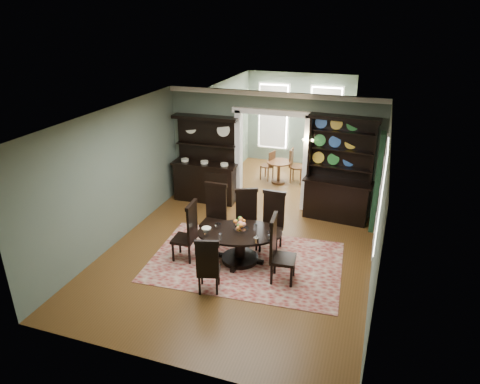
# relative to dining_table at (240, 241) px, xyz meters

# --- Properties ---
(room) EXTENTS (5.51, 6.01, 3.01)m
(room) POSITION_rel_dining_table_xyz_m (-0.13, 0.00, 1.10)
(room) COLOR brown
(room) RESTS_ON ground
(parlor) EXTENTS (3.51, 3.50, 3.01)m
(parlor) POSITION_rel_dining_table_xyz_m (-0.13, 5.49, 1.04)
(parlor) COLOR brown
(parlor) RESTS_ON ground
(doorway_trim) EXTENTS (2.08, 0.25, 2.57)m
(doorway_trim) POSITION_rel_dining_table_xyz_m (-0.13, 2.96, 1.14)
(doorway_trim) COLOR white
(doorway_trim) RESTS_ON floor
(right_window) EXTENTS (0.15, 1.47, 2.12)m
(right_window) POSITION_rel_dining_table_xyz_m (2.56, 0.89, 1.12)
(right_window) COLOR white
(right_window) RESTS_ON wall_right
(wall_sconce) EXTENTS (0.27, 0.21, 0.21)m
(wall_sconce) POSITION_rel_dining_table_xyz_m (0.82, 2.81, 1.41)
(wall_sconce) COLOR gold
(wall_sconce) RESTS_ON back_wall_right
(rug) EXTENTS (4.06, 2.81, 0.01)m
(rug) POSITION_rel_dining_table_xyz_m (0.13, -0.01, -0.47)
(rug) COLOR maroon
(rug) RESTS_ON floor
(dining_table) EXTENTS (2.03, 2.03, 0.68)m
(dining_table) POSITION_rel_dining_table_xyz_m (0.00, 0.00, 0.00)
(dining_table) COLOR black
(dining_table) RESTS_ON rug
(centerpiece) EXTENTS (1.51, 0.97, 0.25)m
(centerpiece) POSITION_rel_dining_table_xyz_m (0.00, 0.06, 0.28)
(centerpiece) COLOR silver
(centerpiece) RESTS_ON dining_table
(chair_far_left) EXTENTS (0.53, 0.48, 1.37)m
(chair_far_left) POSITION_rel_dining_table_xyz_m (-0.80, 0.64, 0.24)
(chair_far_left) COLOR black
(chair_far_left) RESTS_ON rug
(chair_far_mid) EXTENTS (0.63, 0.62, 1.31)m
(chair_far_mid) POSITION_rel_dining_table_xyz_m (-0.08, 0.69, 0.21)
(chair_far_mid) COLOR black
(chair_far_mid) RESTS_ON rug
(chair_far_right) EXTENTS (0.51, 0.47, 1.31)m
(chair_far_right) POSITION_rel_dining_table_xyz_m (0.48, 0.75, 0.21)
(chair_far_right) COLOR black
(chair_far_right) RESTS_ON rug
(chair_end_left) EXTENTS (0.48, 0.51, 1.31)m
(chair_end_left) POSITION_rel_dining_table_xyz_m (-1.02, -0.29, 0.21)
(chair_end_left) COLOR black
(chair_end_left) RESTS_ON rug
(chair_end_right) EXTENTS (0.51, 0.54, 1.35)m
(chair_end_right) POSITION_rel_dining_table_xyz_m (0.89, -0.42, 0.24)
(chair_end_right) COLOR black
(chair_end_right) RESTS_ON rug
(chair_near) EXTENTS (0.52, 0.50, 1.15)m
(chair_near) POSITION_rel_dining_table_xyz_m (-0.19, -1.23, 0.13)
(chair_near) COLOR black
(chair_near) RESTS_ON rug
(sideboard) EXTENTS (1.78, 0.69, 2.31)m
(sideboard) POSITION_rel_dining_table_xyz_m (-1.88, 2.69, 0.33)
(sideboard) COLOR black
(sideboard) RESTS_ON floor
(welsh_dresser) EXTENTS (1.69, 0.74, 2.57)m
(welsh_dresser) POSITION_rel_dining_table_xyz_m (1.63, 2.68, 0.46)
(welsh_dresser) COLOR black
(welsh_dresser) RESTS_ON floor
(parlor_table) EXTENTS (0.73, 0.73, 0.68)m
(parlor_table) POSITION_rel_dining_table_xyz_m (-0.29, 4.49, -0.03)
(parlor_table) COLOR #532B17
(parlor_table) RESTS_ON parlor_floor
(parlor_chair_left) EXTENTS (0.43, 0.42, 0.93)m
(parlor_chair_left) POSITION_rel_dining_table_xyz_m (-0.64, 4.63, 0.02)
(parlor_chair_left) COLOR #532B17
(parlor_chair_left) RESTS_ON parlor_floor
(parlor_chair_right) EXTENTS (0.44, 0.44, 1.04)m
(parlor_chair_right) POSITION_rel_dining_table_xyz_m (0.15, 4.70, 0.08)
(parlor_chair_right) COLOR #532B17
(parlor_chair_right) RESTS_ON parlor_floor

